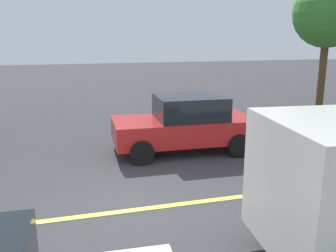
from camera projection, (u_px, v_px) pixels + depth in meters
ground_plane at (132, 211)px, 6.89m from camera, size 80.00×80.00×0.00m
lane_marking_centre at (271, 193)px, 7.66m from camera, size 28.00×0.16×0.01m
car_red_behind_van at (185, 124)px, 10.34m from camera, size 4.03×2.12×1.61m
tree_right_verge at (328, 14)px, 14.22m from camera, size 2.73×2.73×5.51m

